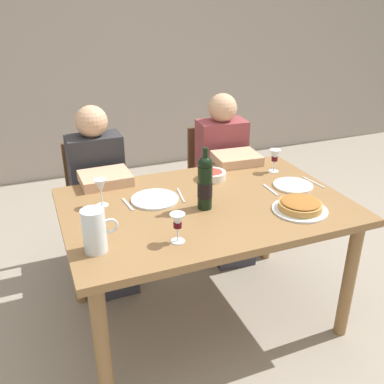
{
  "coord_description": "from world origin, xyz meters",
  "views": [
    {
      "loc": [
        -0.83,
        -1.88,
        1.78
      ],
      "look_at": [
        -0.04,
        0.1,
        0.79
      ],
      "focal_mm": 40.11,
      "sensor_mm": 36.0,
      "label": 1
    }
  ],
  "objects_px": {
    "dinner_plate_left_setting": "(155,199)",
    "diner_right": "(227,174)",
    "water_pitcher": "(95,233)",
    "baked_tart": "(300,206)",
    "diner_left": "(102,194)",
    "wine_glass_right_diner": "(178,222)",
    "chair_left": "(96,196)",
    "dining_table": "(206,218)",
    "wine_glass_left_diner": "(275,156)",
    "dinner_plate_right_setting": "(293,185)",
    "chair_right": "(214,177)",
    "wine_bottle": "(205,183)",
    "wine_glass_centre": "(101,187)",
    "salad_bowl": "(212,175)"
  },
  "relations": [
    {
      "from": "dinner_plate_left_setting",
      "to": "dining_table",
      "type": "bearing_deg",
      "value": -29.03
    },
    {
      "from": "salad_bowl",
      "to": "diner_right",
      "type": "bearing_deg",
      "value": 52.43
    },
    {
      "from": "dining_table",
      "to": "wine_glass_right_diner",
      "type": "xyz_separation_m",
      "value": [
        -0.27,
        -0.31,
        0.19
      ]
    },
    {
      "from": "baked_tart",
      "to": "wine_glass_centre",
      "type": "bearing_deg",
      "value": 154.84
    },
    {
      "from": "chair_left",
      "to": "diner_left",
      "type": "height_order",
      "value": "diner_left"
    },
    {
      "from": "wine_glass_right_diner",
      "to": "diner_right",
      "type": "relative_size",
      "value": 0.12
    },
    {
      "from": "dinner_plate_left_setting",
      "to": "wine_glass_right_diner",
      "type": "bearing_deg",
      "value": -93.87
    },
    {
      "from": "water_pitcher",
      "to": "chair_right",
      "type": "height_order",
      "value": "water_pitcher"
    },
    {
      "from": "wine_glass_right_diner",
      "to": "diner_left",
      "type": "distance_m",
      "value": 0.99
    },
    {
      "from": "wine_glass_centre",
      "to": "dining_table",
      "type": "bearing_deg",
      "value": -18.91
    },
    {
      "from": "dinner_plate_right_setting",
      "to": "chair_right",
      "type": "distance_m",
      "value": 0.91
    },
    {
      "from": "salad_bowl",
      "to": "diner_left",
      "type": "xyz_separation_m",
      "value": [
        -0.61,
        0.34,
        -0.17
      ]
    },
    {
      "from": "chair_left",
      "to": "diner_left",
      "type": "xyz_separation_m",
      "value": [
        0.0,
        -0.24,
        0.12
      ]
    },
    {
      "from": "wine_glass_centre",
      "to": "diner_left",
      "type": "distance_m",
      "value": 0.52
    },
    {
      "from": "wine_glass_left_diner",
      "to": "salad_bowl",
      "type": "bearing_deg",
      "value": 175.42
    },
    {
      "from": "water_pitcher",
      "to": "dining_table",
      "type": "bearing_deg",
      "value": 21.79
    },
    {
      "from": "dinner_plate_right_setting",
      "to": "diner_right",
      "type": "xyz_separation_m",
      "value": [
        -0.12,
        0.63,
        -0.15
      ]
    },
    {
      "from": "dining_table",
      "to": "diner_right",
      "type": "relative_size",
      "value": 1.29
    },
    {
      "from": "wine_glass_centre",
      "to": "baked_tart",
      "type": "bearing_deg",
      "value": -25.16
    },
    {
      "from": "baked_tart",
      "to": "wine_bottle",
      "type": "bearing_deg",
      "value": 154.3
    },
    {
      "from": "dining_table",
      "to": "baked_tart",
      "type": "xyz_separation_m",
      "value": [
        0.41,
        -0.26,
        0.12
      ]
    },
    {
      "from": "wine_glass_right_diner",
      "to": "wine_bottle",
      "type": "bearing_deg",
      "value": 47.08
    },
    {
      "from": "salad_bowl",
      "to": "dinner_plate_right_setting",
      "type": "relative_size",
      "value": 0.72
    },
    {
      "from": "wine_glass_left_diner",
      "to": "chair_right",
      "type": "height_order",
      "value": "wine_glass_left_diner"
    },
    {
      "from": "dinner_plate_left_setting",
      "to": "wine_glass_left_diner",
      "type": "bearing_deg",
      "value": 8.34
    },
    {
      "from": "chair_left",
      "to": "wine_glass_left_diner",
      "type": "bearing_deg",
      "value": 147.83
    },
    {
      "from": "dining_table",
      "to": "wine_glass_right_diner",
      "type": "distance_m",
      "value": 0.46
    },
    {
      "from": "salad_bowl",
      "to": "dinner_plate_left_setting",
      "type": "relative_size",
      "value": 0.64
    },
    {
      "from": "water_pitcher",
      "to": "dinner_plate_right_setting",
      "type": "height_order",
      "value": "water_pitcher"
    },
    {
      "from": "wine_glass_right_diner",
      "to": "chair_left",
      "type": "distance_m",
      "value": 1.25
    },
    {
      "from": "salad_bowl",
      "to": "dinner_plate_right_setting",
      "type": "height_order",
      "value": "salad_bowl"
    },
    {
      "from": "dining_table",
      "to": "baked_tart",
      "type": "distance_m",
      "value": 0.5
    },
    {
      "from": "wine_bottle",
      "to": "wine_glass_right_diner",
      "type": "xyz_separation_m",
      "value": [
        -0.25,
        -0.26,
        -0.04
      ]
    },
    {
      "from": "dinner_plate_left_setting",
      "to": "diner_left",
      "type": "height_order",
      "value": "diner_left"
    },
    {
      "from": "water_pitcher",
      "to": "dinner_plate_right_setting",
      "type": "relative_size",
      "value": 0.87
    },
    {
      "from": "salad_bowl",
      "to": "chair_left",
      "type": "relative_size",
      "value": 0.19
    },
    {
      "from": "dinner_plate_left_setting",
      "to": "diner_left",
      "type": "xyz_separation_m",
      "value": [
        -0.2,
        0.5,
        -0.15
      ]
    },
    {
      "from": "water_pitcher",
      "to": "baked_tart",
      "type": "relative_size",
      "value": 0.7
    },
    {
      "from": "diner_left",
      "to": "dinner_plate_left_setting",
      "type": "bearing_deg",
      "value": 111.09
    },
    {
      "from": "dinner_plate_right_setting",
      "to": "chair_right",
      "type": "bearing_deg",
      "value": 96.59
    },
    {
      "from": "chair_left",
      "to": "diner_left",
      "type": "relative_size",
      "value": 0.75
    },
    {
      "from": "wine_glass_left_diner",
      "to": "diner_left",
      "type": "height_order",
      "value": "diner_left"
    },
    {
      "from": "chair_left",
      "to": "chair_right",
      "type": "distance_m",
      "value": 0.91
    },
    {
      "from": "chair_right",
      "to": "diner_right",
      "type": "xyz_separation_m",
      "value": [
        -0.02,
        -0.24,
        0.12
      ]
    },
    {
      "from": "dinner_plate_left_setting",
      "to": "diner_right",
      "type": "relative_size",
      "value": 0.22
    },
    {
      "from": "baked_tart",
      "to": "wine_glass_left_diner",
      "type": "bearing_deg",
      "value": 72.74
    },
    {
      "from": "wine_glass_right_diner",
      "to": "chair_right",
      "type": "relative_size",
      "value": 0.16
    },
    {
      "from": "dinner_plate_right_setting",
      "to": "diner_right",
      "type": "bearing_deg",
      "value": 100.41
    },
    {
      "from": "baked_tart",
      "to": "wine_glass_left_diner",
      "type": "relative_size",
      "value": 1.97
    },
    {
      "from": "wine_glass_left_diner",
      "to": "dinner_plate_left_setting",
      "type": "relative_size",
      "value": 0.56
    }
  ]
}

